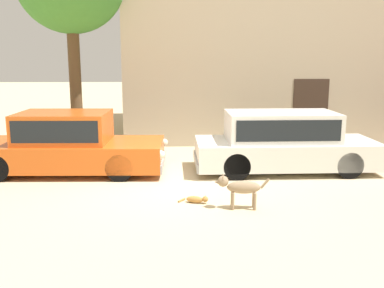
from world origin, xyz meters
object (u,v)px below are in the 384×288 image
Objects in this scene: parked_sedan_nearest at (66,143)px; stray_dog_spotted at (239,187)px; parked_sedan_second at (283,140)px; stray_cat at (197,199)px.

stray_dog_spotted is at bearing -34.31° from parked_sedan_nearest.
stray_cat is at bearing -134.02° from parked_sedan_second.
parked_sedan_nearest is 8.17× the size of stray_cat.
parked_sedan_second is at bearing 63.91° from stray_cat.
parked_sedan_second is at bearing 0.92° from parked_sedan_nearest.
stray_dog_spotted is (3.84, -2.74, -0.31)m from parked_sedan_nearest.
stray_cat is at bearing -19.50° from stray_dog_spotted.
parked_sedan_nearest is 5.29m from parked_sedan_second.
stray_cat is at bearing -36.91° from parked_sedan_nearest.
stray_dog_spotted is at bearing -119.07° from parked_sedan_second.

